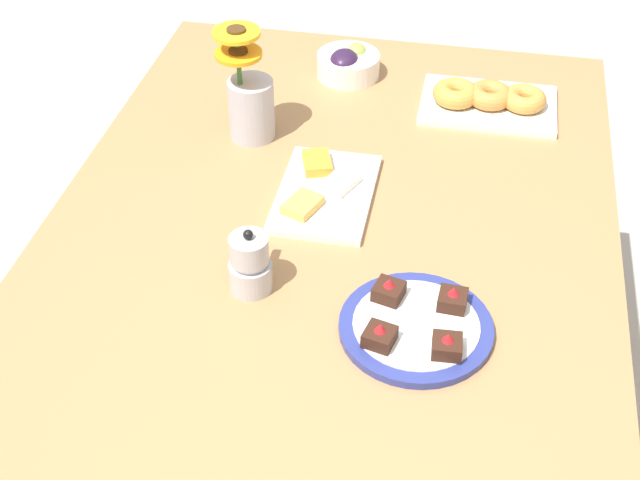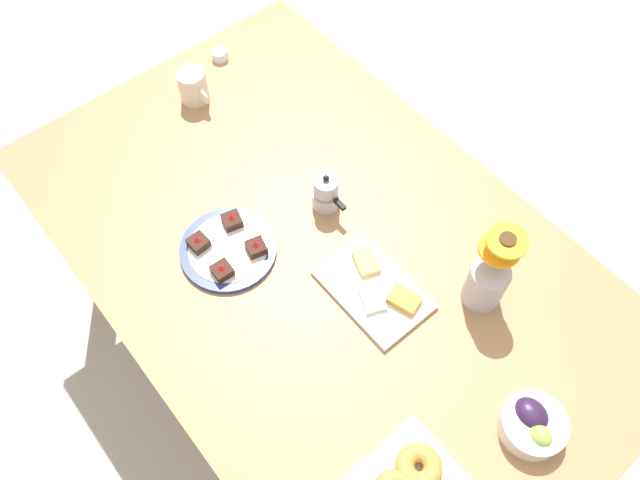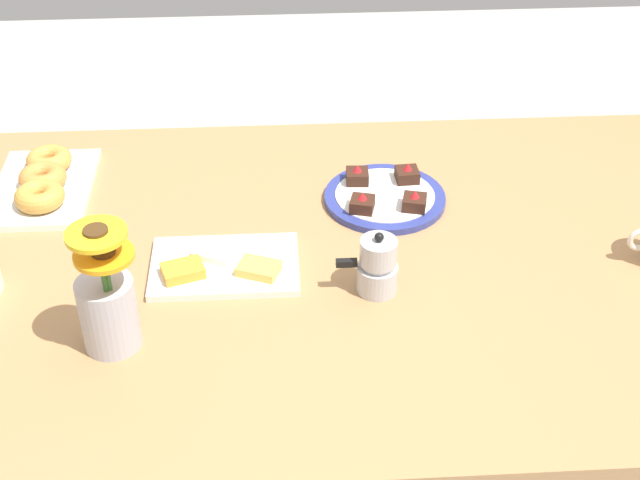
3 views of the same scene
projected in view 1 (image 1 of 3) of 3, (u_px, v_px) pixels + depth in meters
name	position (u px, v px, depth m)	size (l,w,h in m)	color
dining_table	(320.00, 295.00, 1.55)	(1.60, 1.00, 0.74)	#A87A4C
grape_bowl	(348.00, 63.00, 1.95)	(0.14, 0.14, 0.07)	white
cheese_platter	(324.00, 191.00, 1.63)	(0.26, 0.17, 0.03)	white
croissant_platter	(488.00, 100.00, 1.85)	(0.19, 0.28, 0.05)	white
dessert_plate	(416.00, 326.00, 1.36)	(0.24, 0.24, 0.05)	navy
flower_vase	(250.00, 101.00, 1.73)	(0.10, 0.11, 0.24)	#B2B2BC
moka_pot	(250.00, 264.00, 1.41)	(0.11, 0.07, 0.12)	#B7B7BC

